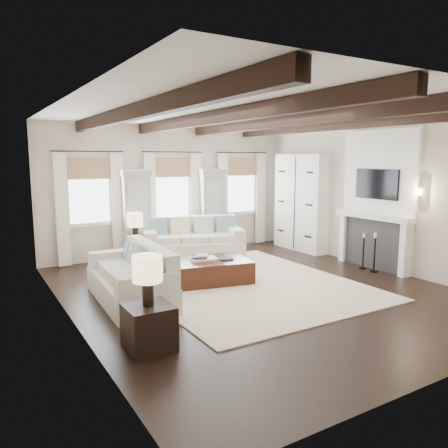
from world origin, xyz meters
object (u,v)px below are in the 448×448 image
sofa_back (193,242)px  side_table_front (149,327)px  sofa_left (134,278)px  ottoman (205,271)px  side_table_back (136,252)px

sofa_back → side_table_front: size_ratio=4.45×
sofa_left → side_table_front: bearing=-104.2°
ottoman → side_table_front: bearing=-120.1°
ottoman → side_table_back: bearing=119.7°
ottoman → side_table_back: 2.17m
sofa_left → side_table_front: 2.01m
side_table_front → side_table_back: (1.38, 4.35, 0.01)m
sofa_back → side_table_front: (-2.76, -4.22, -0.11)m
sofa_left → side_table_back: (0.89, 2.41, -0.09)m
ottoman → sofa_left: bearing=-155.6°
side_table_front → sofa_left: bearing=75.8°
sofa_left → ottoman: bearing=12.7°
sofa_back → side_table_front: bearing=-123.2°
sofa_back → ottoman: (-0.71, -1.93, -0.18)m
sofa_back → side_table_back: (-1.38, 0.13, -0.11)m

